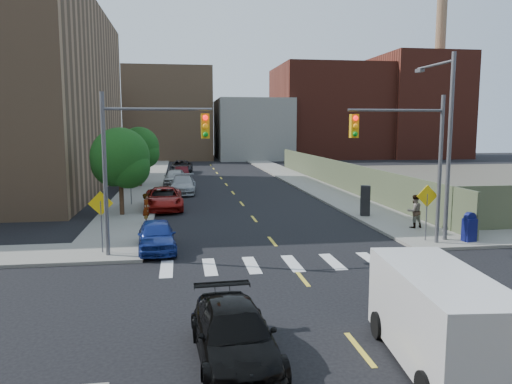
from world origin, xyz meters
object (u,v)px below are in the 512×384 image
object	(u,v)px
parked_car_grey	(181,167)
cargo_van	(437,314)
parked_car_white	(175,177)
mailbox	(469,227)
payphone	(365,201)
parked_car_blue	(157,236)
parked_car_red	(164,199)
pedestrian_west	(146,208)
parked_car_silver	(182,185)
parked_car_maroon	(182,173)
parked_car_black	(164,201)
black_sedan	(234,335)
pedestrian_east	(414,211)

from	to	relation	value
parked_car_grey	cargo_van	size ratio (longest dim) A/B	1.06
parked_car_white	mailbox	bearing A→B (deg)	-56.67
parked_car_white	payphone	size ratio (longest dim) A/B	2.50
cargo_van	payphone	bearing A→B (deg)	79.70
parked_car_blue	payphone	size ratio (longest dim) A/B	2.21
parked_car_red	pedestrian_west	world-z (taller)	pedestrian_west
parked_car_blue	parked_car_grey	xyz separation A→B (m)	(1.30, 37.70, 0.06)
parked_car_silver	payphone	bearing A→B (deg)	-46.66
parked_car_white	cargo_van	xyz separation A→B (m)	(6.38, -37.00, 0.41)
parked_car_white	mailbox	size ratio (longest dim) A/B	3.29
parked_car_maroon	payphone	xyz separation A→B (m)	(10.95, -24.93, 0.44)
parked_car_red	parked_car_white	distance (m)	13.79
payphone	mailbox	bearing A→B (deg)	-58.10
parked_car_blue	payphone	world-z (taller)	payphone
parked_car_black	black_sedan	distance (m)	22.40
parked_car_grey	mailbox	xyz separation A→B (m)	(13.35, -38.70, 0.08)
black_sedan	pedestrian_west	world-z (taller)	pedestrian_west
cargo_van	pedestrian_west	distance (m)	19.38
parked_car_red	parked_car_grey	size ratio (longest dim) A/B	0.99
parked_car_silver	mailbox	xyz separation A→B (m)	(13.35, -20.18, 0.07)
parked_car_grey	mailbox	bearing A→B (deg)	-67.04
parked_car_silver	parked_car_grey	distance (m)	18.52
parked_car_white	pedestrian_east	size ratio (longest dim) A/B	2.57
black_sedan	pedestrian_west	xyz separation A→B (m)	(-3.10, 16.95, 0.34)
parked_car_blue	parked_car_white	bearing A→B (deg)	84.62
cargo_van	parked_car_white	bearing A→B (deg)	105.53
parked_car_silver	parked_car_black	bearing A→B (deg)	-96.12
mailbox	pedestrian_west	size ratio (longest dim) A/B	0.83
parked_car_silver	black_sedan	xyz separation A→B (m)	(1.00, -30.33, -0.10)
black_sedan	payphone	bearing A→B (deg)	57.25
parked_car_grey	cargo_van	xyz separation A→B (m)	(5.71, -49.63, 0.44)
parked_car_blue	cargo_van	size ratio (longest dim) A/B	0.80
parked_car_black	mailbox	xyz separation A→B (m)	(14.65, -12.13, 0.21)
parked_car_white	black_sedan	distance (m)	36.25
pedestrian_east	parked_car_red	bearing A→B (deg)	-43.08
payphone	parked_car_blue	bearing A→B (deg)	-139.32
pedestrian_east	parked_car_black	bearing A→B (deg)	-42.60
black_sedan	pedestrian_west	bearing A→B (deg)	97.35
parked_car_white	parked_car_grey	distance (m)	12.65
black_sedan	mailbox	distance (m)	15.98
parked_car_grey	black_sedan	world-z (taller)	parked_car_grey
parked_car_white	payphone	distance (m)	22.10
black_sedan	parked_car_white	bearing A→B (deg)	89.62
parked_car_black	mailbox	world-z (taller)	mailbox
parked_car_maroon	parked_car_red	bearing A→B (deg)	-97.59
parked_car_red	cargo_van	xyz separation A→B (m)	(7.01, -23.23, 0.44)
pedestrian_east	parked_car_blue	bearing A→B (deg)	0.29
pedestrian_west	pedestrian_east	world-z (taller)	pedestrian_east
black_sedan	parked_car_blue	bearing A→B (deg)	98.65
cargo_van	black_sedan	bearing A→B (deg)	176.25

